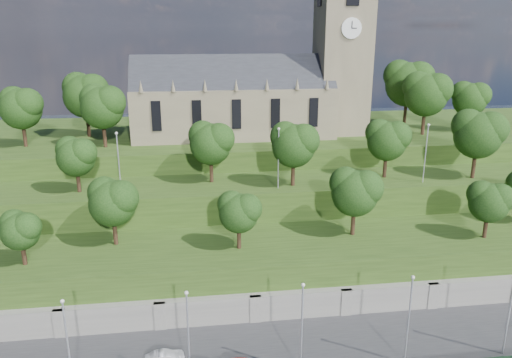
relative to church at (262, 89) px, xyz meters
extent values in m
cube|color=#2D2D30|center=(-0.79, -39.98, -21.52)|extent=(160.00, 12.00, 2.00)
cube|color=slate|center=(-0.79, -33.98, -20.02)|extent=(160.00, 2.00, 5.00)
cube|color=slate|center=(-25.79, -34.78, -20.02)|extent=(1.20, 0.60, 5.00)
cube|color=slate|center=(-15.79, -34.78, -20.02)|extent=(1.20, 0.60, 5.00)
cube|color=slate|center=(-5.79, -34.78, -20.02)|extent=(1.20, 0.60, 5.00)
cube|color=slate|center=(4.21, -34.78, -20.02)|extent=(1.20, 0.60, 5.00)
cube|color=slate|center=(14.21, -34.78, -20.02)|extent=(1.20, 0.60, 5.00)
cube|color=#274115|center=(-0.79, -27.98, -18.52)|extent=(160.00, 12.00, 8.00)
cube|color=#274115|center=(-0.79, -16.98, -16.52)|extent=(160.00, 10.00, 12.00)
cube|color=#274115|center=(-0.79, 4.02, -15.02)|extent=(160.00, 32.00, 15.00)
cube|color=#6B604B|center=(-4.79, 0.02, -3.52)|extent=(32.00, 12.00, 8.00)
cube|color=#222329|center=(-4.79, 0.02, 0.48)|extent=(32.00, 10.18, 10.18)
cone|color=#6B604B|center=(-18.79, -5.98, 1.38)|extent=(0.70, 0.70, 1.80)
cone|color=#6B604B|center=(-14.12, -5.98, 1.38)|extent=(0.70, 0.70, 1.80)
cone|color=#6B604B|center=(-9.46, -5.98, 1.38)|extent=(0.70, 0.70, 1.80)
cone|color=#6B604B|center=(-4.79, -5.98, 1.38)|extent=(0.70, 0.70, 1.80)
cone|color=#6B604B|center=(-0.12, -5.98, 1.38)|extent=(0.70, 0.70, 1.80)
cone|color=#6B604B|center=(4.54, -5.98, 1.38)|extent=(0.70, 0.70, 1.80)
cone|color=#6B604B|center=(9.21, -5.98, 1.38)|extent=(0.70, 0.70, 1.80)
cube|color=black|center=(-16.79, -6.06, -3.02)|extent=(1.40, 0.25, 4.50)
cube|color=black|center=(-10.79, -6.06, -3.02)|extent=(1.40, 0.25, 4.50)
cube|color=black|center=(-4.79, -6.06, -3.02)|extent=(1.40, 0.25, 4.50)
cube|color=black|center=(1.21, -6.06, -3.02)|extent=(1.40, 0.25, 4.50)
cube|color=black|center=(7.21, -6.06, -3.02)|extent=(1.40, 0.25, 4.50)
cube|color=#6B604B|center=(13.21, 0.02, 4.98)|extent=(8.00, 8.00, 25.00)
cylinder|color=white|center=(13.21, -4.10, 9.48)|extent=(3.20, 0.30, 3.20)
cylinder|color=white|center=(17.33, 0.02, 9.48)|extent=(0.30, 3.20, 3.20)
cube|color=black|center=(13.21, -4.28, 9.98)|extent=(0.12, 0.05, 1.10)
cube|color=black|center=(13.61, -4.28, 9.48)|extent=(0.80, 0.05, 0.12)
cylinder|color=black|center=(-29.93, -29.98, -13.22)|extent=(0.48, 0.48, 2.60)
sphere|color=black|center=(-29.93, -29.98, -10.70)|extent=(4.05, 4.05, 4.05)
sphere|color=black|center=(-29.12, -30.39, -10.10)|extent=(3.04, 3.04, 3.04)
sphere|color=black|center=(-30.64, -29.48, -9.89)|extent=(2.83, 2.83, 2.83)
cylinder|color=black|center=(-20.99, -25.98, -12.80)|extent=(0.51, 0.51, 3.45)
sphere|color=black|center=(-20.99, -25.98, -9.46)|extent=(5.37, 5.37, 5.37)
sphere|color=black|center=(-19.92, -26.52, -8.65)|extent=(4.03, 4.03, 4.03)
sphere|color=black|center=(-21.93, -25.31, -8.38)|extent=(3.76, 3.76, 3.76)
cylinder|color=black|center=(-6.87, -28.98, -13.07)|extent=(0.49, 0.49, 2.90)
sphere|color=black|center=(-6.87, -28.98, -10.27)|extent=(4.51, 4.51, 4.51)
sphere|color=black|center=(-5.97, -29.44, -9.59)|extent=(3.39, 3.39, 3.39)
sphere|color=black|center=(-7.66, -28.42, -9.36)|extent=(3.16, 3.16, 3.16)
cylinder|color=black|center=(7.23, -26.98, -12.72)|extent=(0.52, 0.52, 3.61)
sphere|color=black|center=(7.23, -26.98, -9.23)|extent=(5.61, 5.61, 5.61)
sphere|color=black|center=(8.35, -27.55, -8.39)|extent=(4.21, 4.21, 4.21)
sphere|color=black|center=(6.25, -26.28, -8.11)|extent=(3.93, 3.93, 3.93)
cylinder|color=black|center=(22.66, -29.98, -13.02)|extent=(0.49, 0.49, 3.01)
sphere|color=black|center=(22.66, -29.98, -10.11)|extent=(4.67, 4.67, 4.67)
sphere|color=black|center=(23.60, -30.45, -9.41)|extent=(3.51, 3.51, 3.51)
sphere|color=black|center=(21.85, -29.40, -9.18)|extent=(3.27, 3.27, 3.27)
cylinder|color=black|center=(-26.26, -17.98, -8.98)|extent=(0.50, 0.50, 3.09)
sphere|color=black|center=(-26.26, -17.98, -5.99)|extent=(4.81, 4.81, 4.81)
sphere|color=black|center=(-25.30, -18.47, -5.27)|extent=(3.61, 3.61, 3.61)
sphere|color=black|center=(-27.10, -17.38, -5.03)|extent=(3.37, 3.37, 3.37)
cylinder|color=black|center=(-9.26, -15.98, -8.73)|extent=(0.52, 0.52, 3.59)
sphere|color=black|center=(-9.26, -15.98, -5.26)|extent=(5.58, 5.58, 5.58)
sphere|color=black|center=(-8.14, -16.54, -4.42)|extent=(4.18, 4.18, 4.18)
sphere|color=black|center=(-10.23, -15.29, -4.15)|extent=(3.91, 3.91, 3.91)
cylinder|color=black|center=(1.38, -18.98, -8.68)|extent=(0.52, 0.52, 3.67)
sphere|color=black|center=(1.38, -18.98, -5.13)|extent=(5.72, 5.72, 5.72)
sphere|color=black|center=(2.53, -19.56, -4.27)|extent=(4.29, 4.29, 4.29)
sphere|color=black|center=(0.38, -18.27, -3.99)|extent=(4.00, 4.00, 4.00)
cylinder|color=black|center=(14.93, -16.98, -8.77)|extent=(0.52, 0.52, 3.51)
sphere|color=black|center=(14.93, -16.98, -5.37)|extent=(5.46, 5.46, 5.46)
sphere|color=black|center=(16.02, -17.53, -4.55)|extent=(4.10, 4.10, 4.10)
sphere|color=black|center=(13.97, -16.30, -4.28)|extent=(3.83, 3.83, 3.83)
cylinder|color=black|center=(27.01, -18.98, -8.46)|extent=(0.54, 0.54, 4.13)
sphere|color=black|center=(27.01, -18.98, -4.47)|extent=(6.42, 6.42, 6.42)
sphere|color=black|center=(28.30, -19.63, -3.51)|extent=(4.81, 4.81, 4.81)
sphere|color=black|center=(25.89, -18.18, -3.19)|extent=(4.49, 4.49, 4.49)
cylinder|color=black|center=(-36.43, -3.98, -5.60)|extent=(0.53, 0.53, 3.84)
sphere|color=black|center=(-36.43, -3.98, -1.89)|extent=(5.98, 5.98, 5.98)
sphere|color=black|center=(-35.24, -4.58, -0.99)|extent=(4.48, 4.48, 4.48)
sphere|color=black|center=(-37.48, -3.24, -0.69)|extent=(4.18, 4.18, 4.18)
cylinder|color=black|center=(-28.29, 2.02, -5.29)|extent=(0.56, 0.56, 4.45)
sphere|color=black|center=(-28.29, 2.02, -0.99)|extent=(6.93, 6.93, 6.93)
sphere|color=black|center=(-26.90, 1.32, 0.05)|extent=(5.20, 5.20, 5.20)
sphere|color=black|center=(-29.50, 2.88, 0.40)|extent=(4.85, 4.85, 4.85)
cylinder|color=black|center=(-24.52, -5.98, -5.51)|extent=(0.54, 0.54, 4.02)
sphere|color=black|center=(-24.52, -5.98, -1.63)|extent=(6.25, 6.25, 6.25)
sphere|color=black|center=(-23.27, -6.61, -0.69)|extent=(4.69, 4.69, 4.69)
sphere|color=black|center=(-25.61, -5.20, -0.38)|extent=(4.37, 4.37, 4.37)
cylinder|color=black|center=(26.45, -3.98, -5.30)|extent=(0.56, 0.56, 4.45)
sphere|color=black|center=(26.45, -3.98, -1.00)|extent=(6.92, 6.92, 6.92)
sphere|color=black|center=(27.83, -4.68, 0.04)|extent=(5.19, 5.19, 5.19)
sphere|color=black|center=(25.23, -3.12, 0.39)|extent=(4.84, 4.84, 4.84)
cylinder|color=black|center=(26.76, 4.02, -5.01)|extent=(0.58, 0.58, 5.02)
sphere|color=black|center=(26.76, 4.02, -0.16)|extent=(7.81, 7.81, 7.81)
sphere|color=black|center=(28.33, 3.23, 1.01)|extent=(5.85, 5.85, 5.85)
sphere|color=black|center=(25.40, 4.99, 1.40)|extent=(5.46, 5.46, 5.46)
cylinder|color=black|center=(35.37, -1.98, -5.70)|extent=(0.52, 0.52, 3.64)
sphere|color=black|center=(35.37, -1.98, -2.18)|extent=(5.67, 5.67, 5.67)
sphere|color=black|center=(36.50, -2.55, -1.33)|extent=(4.25, 4.25, 4.25)
sphere|color=black|center=(34.38, -1.28, -1.05)|extent=(3.97, 3.97, 3.97)
cylinder|color=#B2B2B7|center=(-22.79, -43.48, -16.10)|extent=(0.16, 0.16, 8.83)
sphere|color=silver|center=(-22.79, -43.48, -11.57)|extent=(0.36, 0.36, 0.36)
cylinder|color=#B2B2B7|center=(-12.79, -43.48, -16.10)|extent=(0.16, 0.16, 8.83)
sphere|color=silver|center=(-12.79, -43.48, -11.57)|extent=(0.36, 0.36, 0.36)
cylinder|color=#B2B2B7|center=(-2.79, -43.48, -16.10)|extent=(0.16, 0.16, 8.83)
sphere|color=silver|center=(-2.79, -43.48, -11.57)|extent=(0.36, 0.36, 0.36)
cylinder|color=#B2B2B7|center=(7.21, -43.48, -16.10)|extent=(0.16, 0.16, 8.83)
sphere|color=silver|center=(7.21, -43.48, -11.57)|extent=(0.36, 0.36, 0.36)
cylinder|color=#B2B2B7|center=(17.21, -43.48, -16.10)|extent=(0.16, 0.16, 8.83)
cylinder|color=#B2B2B7|center=(-20.79, -19.98, -6.63)|extent=(0.16, 0.16, 7.77)
sphere|color=silver|center=(-20.79, -19.98, -2.63)|extent=(0.36, 0.36, 0.36)
cylinder|color=#B2B2B7|center=(-0.79, -19.98, -6.63)|extent=(0.16, 0.16, 7.77)
sphere|color=silver|center=(-0.79, -19.98, -2.63)|extent=(0.36, 0.36, 0.36)
cylinder|color=#B2B2B7|center=(19.21, -19.98, -6.63)|extent=(0.16, 0.16, 7.77)
sphere|color=silver|center=(19.21, -19.98, -2.63)|extent=(0.36, 0.36, 0.36)
imported|color=#9D9DA1|center=(-15.12, -40.51, -19.92)|extent=(3.80, 1.79, 1.20)
camera|label=1|loc=(-12.00, -81.02, 9.86)|focal=35.00mm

